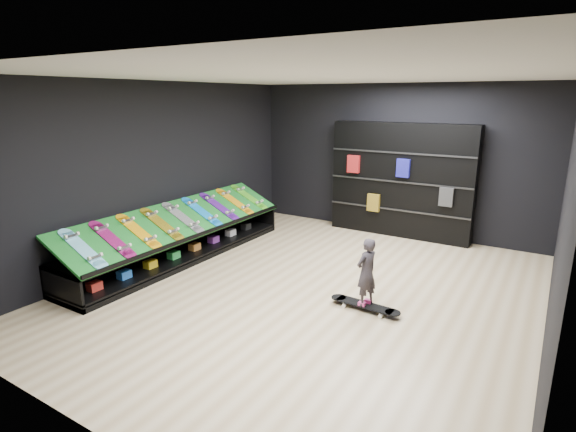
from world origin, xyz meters
The scene contains 20 objects.
floor centered at (0.00, 0.00, 0.00)m, with size 6.00×7.00×0.01m, color #D2BB8E.
ceiling centered at (0.00, 0.00, 3.00)m, with size 6.00×7.00×0.01m, color white.
wall_back centered at (0.00, 3.50, 1.50)m, with size 6.00×0.02×3.00m, color black.
wall_front centered at (0.00, -3.50, 1.50)m, with size 6.00×0.02×3.00m, color black.
wall_left centered at (-3.00, 0.00, 1.50)m, with size 0.02×7.00×3.00m, color black.
wall_right centered at (3.00, 0.00, 1.50)m, with size 0.02×7.00×3.00m, color black.
display_rack centered at (-2.55, 0.00, 0.25)m, with size 0.90×4.50×0.50m, color black, non-canonical shape.
turf_ramp centered at (-2.50, 0.00, 0.71)m, with size 1.00×4.50×0.04m, color #0F6019.
back_shelving centered at (0.22, 3.32, 1.13)m, with size 2.82×0.33×2.25m, color black.
floor_skateboard centered at (0.94, -0.20, 0.05)m, with size 0.98×0.22×0.09m, color black, non-canonical shape.
child centered at (0.94, -0.20, 0.36)m, with size 0.21×0.15×0.55m, color black.
display_board_0 centered at (-2.49, -1.90, 0.74)m, with size 0.98×0.22×0.09m, color #0CB2E5, non-canonical shape.
display_board_1 centered at (-2.49, -1.42, 0.74)m, with size 0.98×0.22×0.09m, color #E5198C, non-canonical shape.
display_board_2 centered at (-2.49, -0.95, 0.74)m, with size 0.98×0.22×0.09m, color yellow, non-canonical shape.
display_board_3 centered at (-2.49, -0.48, 0.74)m, with size 0.98×0.22×0.09m, color yellow, non-canonical shape.
display_board_4 centered at (-2.49, 0.00, 0.74)m, with size 0.98×0.22×0.09m, color black, non-canonical shape.
display_board_5 centered at (-2.49, 0.48, 0.74)m, with size 0.98×0.22×0.09m, color blue, non-canonical shape.
display_board_6 centered at (-2.49, 0.95, 0.74)m, with size 0.98×0.22×0.09m, color purple, non-canonical shape.
display_board_7 centered at (-2.49, 1.42, 0.74)m, with size 0.98×0.22×0.09m, color orange, non-canonical shape.
display_board_8 centered at (-2.49, 1.90, 0.74)m, with size 0.98×0.22×0.09m, color green, non-canonical shape.
Camera 1 is at (2.92, -5.35, 2.74)m, focal length 28.00 mm.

